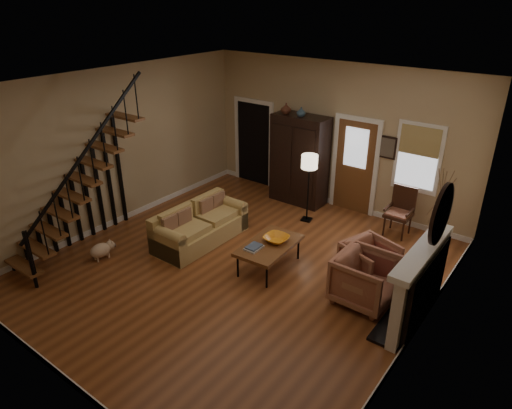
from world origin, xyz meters
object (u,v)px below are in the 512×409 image
Objects in this scene: armoire at (300,160)px; armchair_left at (365,279)px; armchair_right at (369,262)px; side_chair at (399,212)px; sofa at (200,225)px; floor_lamp at (308,189)px; coffee_table at (269,256)px.

armoire is 4.08m from armchair_left.
side_chair is at bearing 25.63° from armchair_right.
sofa is 1.31× the size of floor_lamp.
coffee_table is 1.83m from armchair_left.
side_chair reaches higher than armchair_right.
coffee_table is at bearing -67.72° from armoire.
armchair_right is at bearing -33.23° from floor_lamp.
coffee_table is at bearing 131.67° from armchair_right.
armchair_right reaches higher than coffee_table.
sofa is 3.50m from armchair_left.
side_chair is (-0.43, 2.52, 0.09)m from armchair_left.
armoire is 1.05× the size of sofa.
side_chair reaches higher than sofa.
armoire reaches higher than floor_lamp.
side_chair is (1.83, 0.57, -0.25)m from floor_lamp.
floor_lamp is at bearing 59.86° from sofa.
armchair_right is 2.51m from floor_lamp.
armchair_left reaches higher than armchair_right.
armchair_right is at bearing 23.15° from coffee_table.
coffee_table is 1.27× the size of side_chair.
armoire is at bearing 80.19° from sofa.
sofa is (-0.52, -2.86, -0.68)m from armoire.
side_chair is (1.39, 2.63, 0.26)m from coffee_table.
sofa is at bearing 92.66° from armchair_left.
armchair_right is (1.63, 0.70, 0.12)m from coffee_table.
armoire is 3.16m from coffee_table.
armoire is 2.99m from sofa.
armchair_left is at bearing -42.37° from armoire.
floor_lamp is at bearing 75.29° from armchair_right.
armchair_left is 3.00m from floor_lamp.
sofa is 1.68m from coffee_table.
armoire is 2.06× the size of side_chair.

